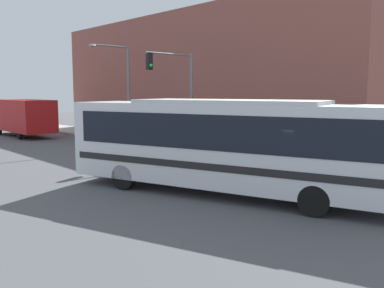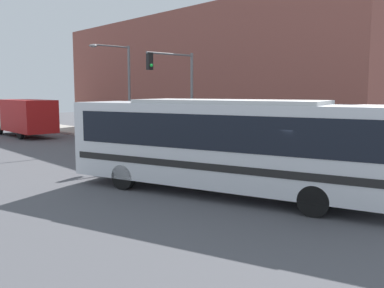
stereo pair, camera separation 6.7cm
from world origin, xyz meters
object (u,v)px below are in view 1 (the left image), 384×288
Objects in this scene: city_bus at (228,141)px; delivery_truck at (23,116)px; fire_hydrant at (261,153)px; traffic_light_pole at (177,84)px; pedestrian_near_corner at (158,130)px; pedestrian_mid_block at (245,140)px; parking_meter at (212,137)px; street_lamp at (123,83)px.

city_bus is 1.52× the size of delivery_truck.
traffic_light_pole is (-0.93, 5.35, 3.45)m from fire_hydrant.
pedestrian_mid_block is at bearing -86.92° from pedestrian_near_corner.
city_bus is at bearing -119.62° from traffic_light_pole.
parking_meter is 5.80m from pedestrian_near_corner.
parking_meter is at bearing -63.90° from traffic_light_pole.
city_bus is 8.66× the size of parking_meter.
pedestrian_mid_block is at bearing 18.86° from city_bus.
pedestrian_mid_block is at bearing -75.77° from delivery_truck.
fire_hydrant is 0.49× the size of pedestrian_mid_block.
delivery_truck reaches higher than pedestrian_mid_block.
delivery_truck reaches higher than fire_hydrant.
parking_meter is 0.87× the size of pedestrian_mid_block.
pedestrian_near_corner is at bearing -72.82° from street_lamp.
traffic_light_pole is 5.13m from pedestrian_near_corner.
city_bus is 24.39m from delivery_truck.
parking_meter is 1.80m from pedestrian_mid_block.
traffic_light_pole is at bearing -96.08° from street_lamp.
parking_meter is at bearing -96.51° from pedestrian_near_corner.
pedestrian_mid_block is at bearing -54.38° from parking_meter.
street_lamp is 10.63m from pedestrian_mid_block.
traffic_light_pole is at bearing -112.44° from pedestrian_near_corner.
street_lamp reaches higher than pedestrian_near_corner.
fire_hydrant is at bearing -88.95° from street_lamp.
delivery_truck is (2.02, 24.31, -0.30)m from city_bus.
pedestrian_near_corner is (0.66, 9.20, 0.46)m from fire_hydrant.
pedestrian_mid_block is (4.84, -19.09, -0.63)m from delivery_truck.
traffic_light_pole reaches higher than delivery_truck.
delivery_truck is at bearing 100.31° from traffic_light_pole.
pedestrian_near_corner is (4.45, -11.86, -0.59)m from delivery_truck.
fire_hydrant is (5.82, 3.24, -1.35)m from city_bus.
traffic_light_pole is (4.88, 8.59, 2.10)m from city_bus.
city_bus is at bearing -117.49° from pedestrian_near_corner.
delivery_truck is 16.16m from traffic_light_pole.
traffic_light_pole is at bearing 116.10° from parking_meter.
fire_hydrant is 6.43m from traffic_light_pole.
traffic_light_pole reaches higher than pedestrian_near_corner.
pedestrian_near_corner is at bearing 83.49° from parking_meter.
delivery_truck is at bearing 111.59° from street_lamp.
parking_meter is at bearing 30.55° from city_bus.
delivery_truck is 5.00× the size of pedestrian_mid_block.
street_lamp is at bearing 97.18° from pedestrian_mid_block.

